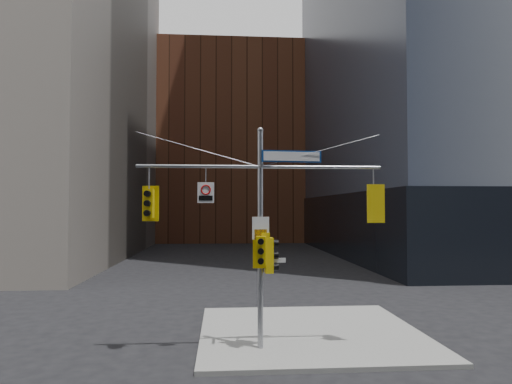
{
  "coord_description": "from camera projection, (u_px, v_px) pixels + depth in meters",
  "views": [
    {
      "loc": [
        -1.25,
        -12.79,
        4.63
      ],
      "look_at": [
        -0.14,
        2.0,
        5.17
      ],
      "focal_mm": 32.0,
      "sensor_mm": 36.0,
      "label": 1
    }
  ],
  "objects": [
    {
      "name": "brick_midrise",
      "position": [
        230.0,
        149.0,
        70.98
      ],
      "size": [
        26.0,
        20.0,
        28.0
      ],
      "primitive_type": "cube",
      "color": "brown",
      "rests_on": "ground"
    },
    {
      "name": "street_blade_ew",
      "position": [
        274.0,
        260.0,
        14.81
      ],
      "size": [
        0.75,
        0.05,
        0.15
      ],
      "rotation": [
        0.0,
        0.0,
        -0.03
      ],
      "color": "silver",
      "rests_on": "ground"
    },
    {
      "name": "street_blade_ns",
      "position": [
        259.0,
        263.0,
        15.22
      ],
      "size": [
        0.13,
        0.74,
        0.15
      ],
      "rotation": [
        0.0,
        0.0,
        -0.13
      ],
      "color": "#145926",
      "rests_on": "ground"
    },
    {
      "name": "traffic_light_west_arm",
      "position": [
        149.0,
        203.0,
        14.58
      ],
      "size": [
        0.55,
        0.48,
        1.15
      ],
      "rotation": [
        0.0,
        0.0,
        -0.17
      ],
      "color": "#DEBC0B",
      "rests_on": "ground"
    },
    {
      "name": "traffic_light_pole_side",
      "position": [
        270.0,
        255.0,
        14.81
      ],
      "size": [
        0.45,
        0.38,
        1.14
      ],
      "rotation": [
        0.0,
        0.0,
        1.62
      ],
      "color": "#DEBC0B",
      "rests_on": "ground"
    },
    {
      "name": "traffic_light_east_arm",
      "position": [
        374.0,
        204.0,
        15.12
      ],
      "size": [
        0.6,
        0.5,
        1.27
      ],
      "rotation": [
        0.0,
        0.0,
        3.22
      ],
      "color": "#DEBC0B",
      "rests_on": "ground"
    },
    {
      "name": "traffic_light_pole_front",
      "position": [
        261.0,
        251.0,
        14.51
      ],
      "size": [
        0.55,
        0.47,
        1.14
      ],
      "rotation": [
        0.0,
        0.0,
        -0.13
      ],
      "color": "#DEBC0B",
      "rests_on": "ground"
    },
    {
      "name": "street_sign_blade",
      "position": [
        292.0,
        156.0,
        14.97
      ],
      "size": [
        2.0,
        0.21,
        0.39
      ],
      "rotation": [
        0.0,
        0.0,
        0.08
      ],
      "color": "navy",
      "rests_on": "ground"
    },
    {
      "name": "ground",
      "position": [
        266.0,
        375.0,
        12.67
      ],
      "size": [
        160.0,
        160.0,
        0.0
      ],
      "primitive_type": "plane",
      "color": "black",
      "rests_on": "ground"
    },
    {
      "name": "regulatory_sign_pole",
      "position": [
        261.0,
        229.0,
        14.69
      ],
      "size": [
        0.56,
        0.1,
        0.73
      ],
      "rotation": [
        0.0,
        0.0,
        0.13
      ],
      "color": "silver",
      "rests_on": "ground"
    },
    {
      "name": "regulatory_sign_arm",
      "position": [
        206.0,
        192.0,
        14.7
      ],
      "size": [
        0.53,
        0.1,
        0.67
      ],
      "rotation": [
        0.0,
        0.0,
        0.11
      ],
      "color": "silver",
      "rests_on": "ground"
    },
    {
      "name": "signal_assembly",
      "position": [
        260.0,
        215.0,
        14.82
      ],
      "size": [
        8.0,
        0.8,
        7.3
      ],
      "color": "gray",
      "rests_on": "ground"
    },
    {
      "name": "sidewalk_corner",
      "position": [
        310.0,
        332.0,
        16.81
      ],
      "size": [
        8.0,
        8.0,
        0.15
      ],
      "primitive_type": "cube",
      "color": "gray",
      "rests_on": "ground"
    },
    {
      "name": "podium_ne",
      "position": [
        507.0,
        225.0,
        46.76
      ],
      "size": [
        36.4,
        36.4,
        6.0
      ],
      "primitive_type": "cube",
      "color": "black",
      "rests_on": "ground"
    }
  ]
}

